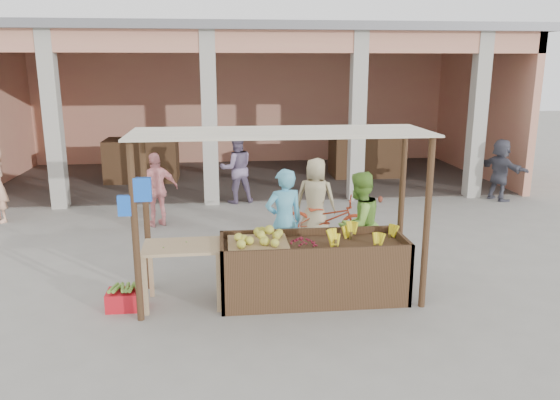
{
  "coord_description": "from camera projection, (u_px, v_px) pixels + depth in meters",
  "views": [
    {
      "loc": [
        -0.74,
        -7.16,
        3.25
      ],
      "look_at": [
        0.16,
        1.2,
        1.15
      ],
      "focal_mm": 35.0,
      "sensor_mm": 36.0,
      "label": 1
    }
  ],
  "objects": [
    {
      "name": "vendor_green",
      "position": [
        359.0,
        222.0,
        8.46
      ],
      "size": [
        0.97,
        0.88,
        1.75
      ],
      "primitive_type": "imported",
      "rotation": [
        0.0,
        0.0,
        3.74
      ],
      "color": "#80BC43",
      "rests_on": "ground"
    },
    {
      "name": "melon_tray",
      "position": [
        258.0,
        239.0,
        7.55
      ],
      "size": [
        0.83,
        0.72,
        0.21
      ],
      "color": "#94754C",
      "rests_on": "fruit_stall"
    },
    {
      "name": "berry_heap",
      "position": [
        302.0,
        241.0,
        7.55
      ],
      "size": [
        0.45,
        0.37,
        0.14
      ],
      "primitive_type": "ellipsoid",
      "color": "maroon",
      "rests_on": "fruit_stall"
    },
    {
      "name": "papaya_pile",
      "position": [
        182.0,
        238.0,
        7.4
      ],
      "size": [
        0.68,
        0.39,
        0.19
      ],
      "primitive_type": null,
      "color": "#428D2E",
      "rests_on": "side_table"
    },
    {
      "name": "shopper_d",
      "position": [
        500.0,
        168.0,
        13.27
      ],
      "size": [
        1.06,
        1.59,
        1.59
      ],
      "primitive_type": "imported",
      "rotation": [
        0.0,
        0.0,
        1.91
      ],
      "color": "#494956",
      "rests_on": "ground"
    },
    {
      "name": "side_table",
      "position": [
        183.0,
        255.0,
        7.46
      ],
      "size": [
        1.08,
        0.73,
        0.86
      ],
      "rotation": [
        0.0,
        0.0,
        0.02
      ],
      "color": "tan",
      "rests_on": "ground"
    },
    {
      "name": "shopper_c",
      "position": [
        316.0,
        195.0,
        10.27
      ],
      "size": [
        0.98,
        0.81,
        1.73
      ],
      "primitive_type": "imported",
      "rotation": [
        0.0,
        0.0,
        2.76
      ],
      "color": "tan",
      "rests_on": "ground"
    },
    {
      "name": "vendor_blue",
      "position": [
        284.0,
        218.0,
        8.58
      ],
      "size": [
        0.77,
        0.64,
        1.8
      ],
      "primitive_type": "imported",
      "rotation": [
        0.0,
        0.0,
        3.37
      ],
      "color": "#5CBBE1",
      "rests_on": "ground"
    },
    {
      "name": "produce_sacks",
      "position": [
        374.0,
        191.0,
        13.1
      ],
      "size": [
        0.78,
        0.49,
        0.59
      ],
      "color": "maroon",
      "rests_on": "ground"
    },
    {
      "name": "fruit_stall",
      "position": [
        313.0,
        271.0,
        7.73
      ],
      "size": [
        2.6,
        0.95,
        0.8
      ],
      "primitive_type": "cube",
      "color": "#4A2F1D",
      "rests_on": "ground"
    },
    {
      "name": "stall_awning",
      "position": [
        276.0,
        162.0,
        7.35
      ],
      "size": [
        4.09,
        1.35,
        2.39
      ],
      "color": "#4A2F1D",
      "rests_on": "ground"
    },
    {
      "name": "shopper_f",
      "position": [
        236.0,
        165.0,
        12.99
      ],
      "size": [
        0.98,
        0.68,
        1.82
      ],
      "primitive_type": "imported",
      "rotation": [
        0.0,
        0.0,
        3.35
      ],
      "color": "slate",
      "rests_on": "ground"
    },
    {
      "name": "red_crate",
      "position": [
        126.0,
        300.0,
        7.45
      ],
      "size": [
        0.5,
        0.36,
        0.26
      ],
      "primitive_type": "cube",
      "rotation": [
        0.0,
        0.0,
        -0.01
      ],
      "color": "red",
      "rests_on": "ground"
    },
    {
      "name": "market_building",
      "position": [
        248.0,
        84.0,
        15.73
      ],
      "size": [
        14.4,
        6.4,
        4.2
      ],
      "color": "tan",
      "rests_on": "ground"
    },
    {
      "name": "ground",
      "position": [
        278.0,
        299.0,
        7.77
      ],
      "size": [
        60.0,
        60.0,
        0.0
      ],
      "primitive_type": "plane",
      "color": "gray",
      "rests_on": "ground"
    },
    {
      "name": "plantain_bundle",
      "position": [
        125.0,
        288.0,
        7.4
      ],
      "size": [
        0.41,
        0.29,
        0.08
      ],
      "primitive_type": null,
      "color": "olive",
      "rests_on": "red_crate"
    },
    {
      "name": "motorcycle",
      "position": [
        326.0,
        218.0,
        10.23
      ],
      "size": [
        1.05,
        1.83,
        0.9
      ],
      "primitive_type": "imported",
      "rotation": [
        0.0,
        0.0,
        1.29
      ],
      "color": "#9E341A",
      "rests_on": "ground"
    },
    {
      "name": "shopper_b",
      "position": [
        157.0,
        187.0,
        11.12
      ],
      "size": [
        1.08,
        0.89,
        1.63
      ],
      "primitive_type": "imported",
      "rotation": [
        0.0,
        0.0,
        3.61
      ],
      "color": "pink",
      "rests_on": "ground"
    },
    {
      "name": "banana_heap",
      "position": [
        361.0,
        236.0,
        7.7
      ],
      "size": [
        1.01,
        0.55,
        0.18
      ],
      "primitive_type": null,
      "color": "yellow",
      "rests_on": "fruit_stall"
    }
  ]
}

